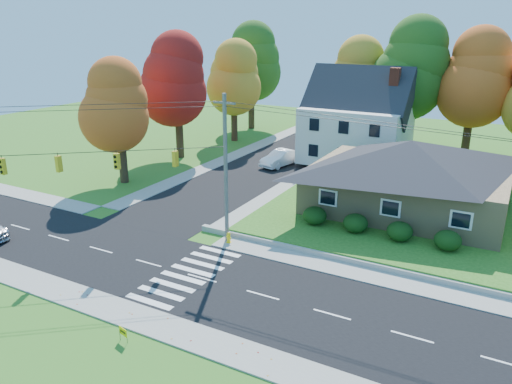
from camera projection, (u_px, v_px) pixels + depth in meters
ground at (202, 278)px, 29.03m from camera, size 120.00×120.00×0.00m
road_main at (202, 278)px, 29.03m from camera, size 90.00×8.00×0.02m
road_cross at (277, 160)px, 54.28m from camera, size 8.00×44.00×0.02m
sidewalk_north at (245, 246)px, 33.17m from camera, size 90.00×2.00×0.08m
sidewalk_south at (145, 320)px, 24.86m from camera, size 90.00×2.00×0.08m
lawn at (481, 203)px, 40.51m from camera, size 30.00×30.00×0.50m
ranch_house at (409, 175)px, 37.65m from camera, size 14.60×10.60×5.40m
colonial_house at (357, 122)px, 50.83m from camera, size 10.40×8.40×9.60m
hedge_row at (377, 227)px, 33.41m from camera, size 10.70×1.70×1.27m
traffic_infrastructure at (210, 188)px, 28.57m from camera, size 38.10×10.66×10.00m
tree_lot_0 at (358, 78)px, 55.55m from camera, size 6.72×6.72×12.51m
tree_lot_1 at (412, 69)px, 51.58m from camera, size 7.84×7.84×14.60m
tree_lot_2 at (475, 78)px, 49.89m from camera, size 7.28×7.28×13.56m
tree_west_0 at (118, 106)px, 44.44m from camera, size 6.16×6.16×11.47m
tree_west_1 at (177, 80)px, 52.79m from camera, size 7.28×7.28×13.56m
tree_west_2 at (234, 78)px, 60.86m from camera, size 6.72×6.72×12.51m
tree_west_3 at (251, 62)px, 68.00m from camera, size 7.84×7.84×14.60m
white_car at (281, 158)px, 51.76m from camera, size 2.86×5.26×1.65m
fire_hydrant at (229, 238)px, 33.53m from camera, size 0.46×0.36×0.80m
yard_sign at (123, 332)px, 23.09m from camera, size 0.58×0.17×0.73m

